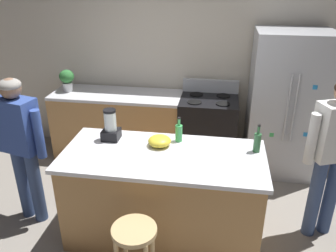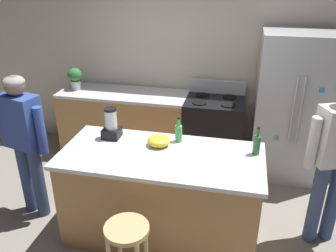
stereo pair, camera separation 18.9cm
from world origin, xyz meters
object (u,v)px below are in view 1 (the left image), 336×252
at_px(potted_plant, 67,79).
at_px(bottle_olive_oil, 257,142).
at_px(bottle_soda, 179,132).
at_px(refrigerator, 285,105).
at_px(stove_range, 208,131).
at_px(bar_stool, 135,243).
at_px(kitchen_island, 163,195).
at_px(person_by_sink_right, 334,148).
at_px(blender_appliance, 111,127).
at_px(mixing_bowl, 160,141).
at_px(person_by_island_left, 20,139).

bearing_deg(potted_plant, bottle_olive_oil, -28.94).
bearing_deg(bottle_olive_oil, bottle_soda, 172.45).
relative_size(refrigerator, stove_range, 1.66).
bearing_deg(stove_range, bar_stool, -101.51).
xyz_separation_m(stove_range, bar_stool, (-0.46, -2.25, 0.04)).
height_order(kitchen_island, stove_range, stove_range).
distance_m(person_by_sink_right, bottle_olive_oil, 0.71).
bearing_deg(potted_plant, bar_stool, -56.63).
bearing_deg(refrigerator, bar_stool, -122.46).
bearing_deg(person_by_sink_right, kitchen_island, -170.13).
distance_m(bar_stool, bottle_soda, 1.16).
relative_size(refrigerator, blender_appliance, 5.81).
xyz_separation_m(refrigerator, person_by_sink_right, (0.25, -1.23, 0.07)).
height_order(blender_appliance, bottle_soda, blender_appliance).
relative_size(stove_range, mixing_bowl, 5.02).
bearing_deg(refrigerator, potted_plant, 179.01).
distance_m(kitchen_island, bottle_soda, 0.64).
bearing_deg(refrigerator, person_by_sink_right, -78.46).
bearing_deg(stove_range, blender_appliance, -125.30).
height_order(person_by_island_left, person_by_sink_right, person_by_sink_right).
xyz_separation_m(bottle_soda, mixing_bowl, (-0.17, -0.13, -0.04)).
height_order(bottle_soda, mixing_bowl, bottle_soda).
xyz_separation_m(stove_range, blender_appliance, (-0.92, -1.30, 0.59)).
bearing_deg(mixing_bowl, bottle_olive_oil, 1.70).
distance_m(refrigerator, person_by_sink_right, 1.25).
bearing_deg(person_by_sink_right, blender_appliance, -178.75).
relative_size(potted_plant, bottle_soda, 1.17).
distance_m(person_by_sink_right, bottle_soda, 1.45).
bearing_deg(refrigerator, stove_range, 178.53).
bearing_deg(person_by_sink_right, person_by_island_left, -175.57).
xyz_separation_m(stove_range, mixing_bowl, (-0.41, -1.36, 0.51)).
height_order(stove_range, mixing_bowl, stove_range).
xyz_separation_m(refrigerator, bottle_olive_oil, (-0.45, -1.31, 0.11)).
bearing_deg(blender_appliance, potted_plant, 128.12).
xyz_separation_m(person_by_island_left, bottle_olive_oil, (2.30, 0.15, 0.08)).
height_order(potted_plant, blender_appliance, blender_appliance).
bearing_deg(bar_stool, refrigerator, 57.54).
bearing_deg(kitchen_island, potted_plant, 136.00).
bearing_deg(bottle_soda, stove_range, 78.87).
xyz_separation_m(stove_range, bottle_olive_oil, (0.50, -1.34, 0.56)).
height_order(kitchen_island, person_by_sink_right, person_by_sink_right).
relative_size(kitchen_island, bottle_soda, 7.40).
bearing_deg(bottle_olive_oil, stove_range, 110.67).
bearing_deg(refrigerator, blender_appliance, -145.85).
distance_m(blender_appliance, mixing_bowl, 0.52).
bearing_deg(bottle_soda, potted_plant, 143.65).
bearing_deg(kitchen_island, bar_stool, -98.20).
xyz_separation_m(refrigerator, stove_range, (-0.96, 0.02, -0.45)).
xyz_separation_m(refrigerator, mixing_bowl, (-1.37, -1.34, 0.06)).
bearing_deg(bottle_olive_oil, mixing_bowl, -178.30).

